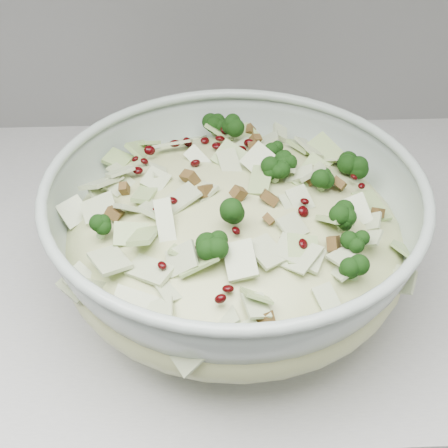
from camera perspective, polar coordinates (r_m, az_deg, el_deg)
name	(u,v)px	position (r m, az deg, el deg)	size (l,w,h in m)	color
counter	(135,435)	(1.14, -8.17, -18.53)	(3.60, 0.60, 0.90)	#B9B9B4
mixing_bowl	(234,237)	(0.66, 0.93, -1.22)	(0.45, 0.45, 0.16)	#A3B3A8
salad	(234,219)	(0.64, 0.95, 0.47)	(0.42, 0.42, 0.16)	#C8D08E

